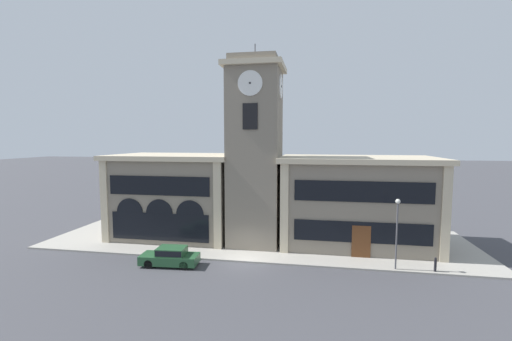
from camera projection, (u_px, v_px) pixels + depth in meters
name	position (u px, v px, depth m)	size (l,w,h in m)	color
ground_plane	(244.00, 263.00, 27.32)	(300.00, 300.00, 0.00)	#424247
sidewalk_kerb	(258.00, 239.00, 33.49)	(39.99, 12.60, 0.15)	#A39E93
clock_tower	(255.00, 153.00, 31.36)	(5.28, 5.28, 18.34)	gray
town_hall_left_wing	(177.00, 195.00, 34.88)	(12.38, 8.68, 8.33)	gray
town_hall_right_wing	(357.00, 201.00, 31.77)	(14.10, 8.68, 8.25)	gray
parked_car_near	(170.00, 256.00, 26.68)	(4.59, 2.05, 1.47)	#285633
street_lamp	(397.00, 223.00, 25.30)	(0.36, 0.36, 5.32)	#4C4C51
bollard	(435.00, 265.00, 25.11)	(0.18, 0.18, 1.06)	black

